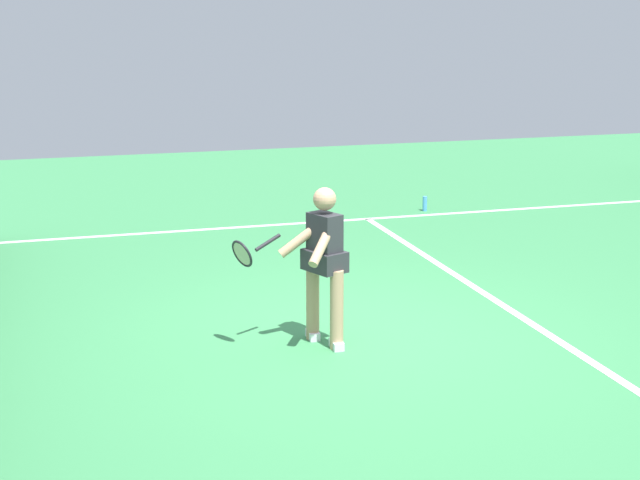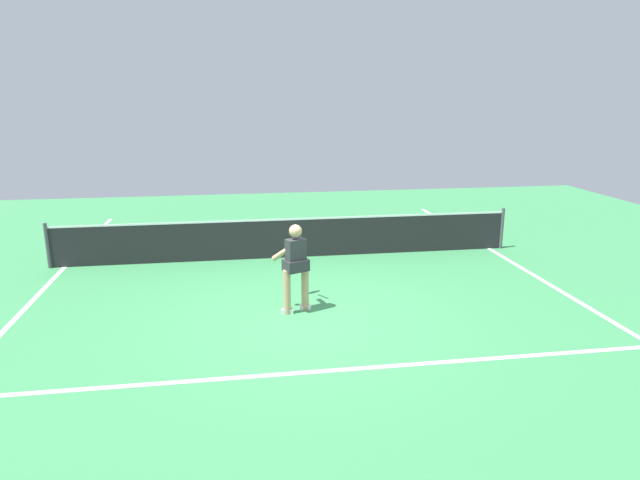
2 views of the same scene
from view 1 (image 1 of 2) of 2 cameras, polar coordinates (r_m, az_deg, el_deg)
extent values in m
plane|color=#38844C|center=(9.60, 2.26, -5.60)|extent=(25.17, 25.17, 0.00)
cube|color=white|center=(10.29, 11.95, -4.51)|extent=(9.86, 0.10, 0.01)
cube|color=white|center=(14.17, -4.09, 0.83)|extent=(0.10, 17.36, 0.01)
cylinder|color=tan|center=(9.03, 1.01, -4.23)|extent=(0.13, 0.13, 0.78)
cylinder|color=tan|center=(9.30, -0.44, -3.70)|extent=(0.13, 0.13, 0.78)
cube|color=white|center=(9.15, 1.00, -6.32)|extent=(0.20, 0.10, 0.08)
cube|color=white|center=(9.41, -0.44, -5.73)|extent=(0.20, 0.10, 0.08)
cube|color=#2D2D33|center=(8.99, 0.28, -0.02)|extent=(0.37, 0.31, 0.52)
cube|color=#2D2D33|center=(9.04, 0.28, -1.25)|extent=(0.48, 0.42, 0.20)
sphere|color=tan|center=(8.90, 0.28, 2.48)|extent=(0.22, 0.22, 0.22)
cylinder|color=tan|center=(8.78, 0.16, -0.22)|extent=(0.42, 0.38, 0.37)
cylinder|color=tan|center=(9.00, -1.07, 0.14)|extent=(0.10, 0.48, 0.37)
cylinder|color=black|center=(9.00, -3.16, -0.15)|extent=(0.15, 0.28, 0.14)
torus|color=black|center=(8.84, -4.72, -0.83)|extent=(0.31, 0.22, 0.28)
cylinder|color=beige|center=(8.84, -4.72, -0.83)|extent=(0.26, 0.18, 0.23)
cylinder|color=#4C9EE5|center=(15.28, 6.33, 2.19)|extent=(0.07, 0.07, 0.24)
camera|label=2|loc=(13.70, 42.33, 12.28)|focal=31.34mm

